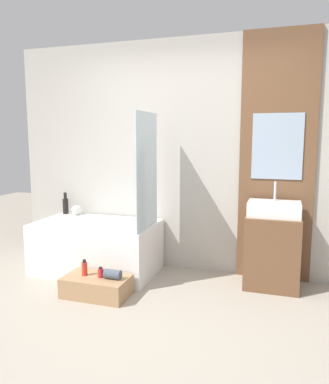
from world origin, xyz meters
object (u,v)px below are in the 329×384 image
at_px(bathtub, 97,247).
at_px(wooden_step_bench, 97,286).
at_px(vase_tall_dark, 66,205).
at_px(bottle_soap_primary, 85,268).
at_px(vase_round_light, 77,210).
at_px(sink, 274,209).
at_px(bottle_soap_secondary, 101,273).

height_order(bathtub, wooden_step_bench, bathtub).
relative_size(vase_tall_dark, bottle_soap_primary, 1.69).
bearing_deg(vase_round_light, bottle_soap_primary, -55.73).
distance_m(sink, bottle_soap_primary, 1.96).
xyz_separation_m(sink, vase_round_light, (-2.33, 0.13, -0.17)).
bearing_deg(vase_round_light, sink, -3.14).
height_order(bathtub, vase_tall_dark, vase_tall_dark).
height_order(sink, vase_round_light, sink).
distance_m(wooden_step_bench, vase_round_light, 1.27).
relative_size(bottle_soap_primary, bottle_soap_secondary, 1.53).
relative_size(wooden_step_bench, bottle_soap_primary, 3.99).
xyz_separation_m(bathtub, bottle_soap_primary, (0.19, -0.60, -0.03)).
bearing_deg(vase_round_light, bottle_soap_secondary, -48.76).
relative_size(sink, vase_tall_dark, 1.92).
xyz_separation_m(bathtub, vase_tall_dark, (-0.59, 0.31, 0.39)).
height_order(sink, bottle_soap_primary, sink).
distance_m(wooden_step_bench, vase_tall_dark, 1.41).
height_order(wooden_step_bench, bottle_soap_secondary, bottle_soap_secondary).
relative_size(wooden_step_bench, vase_round_light, 5.09).
bearing_deg(wooden_step_bench, vase_tall_dark, 134.63).
height_order(bathtub, vase_round_light, vase_round_light).
distance_m(sink, bottle_soap_secondary, 1.82).
height_order(bathtub, bottle_soap_primary, bathtub).
bearing_deg(wooden_step_bench, vase_round_light, 129.47).
bearing_deg(bottle_soap_primary, bathtub, 107.33).
xyz_separation_m(wooden_step_bench, vase_tall_dark, (-0.90, 0.91, 0.59)).
height_order(wooden_step_bench, vase_tall_dark, vase_tall_dark).
bearing_deg(bottle_soap_secondary, vase_tall_dark, 136.09).
bearing_deg(bathtub, vase_tall_dark, 152.21).
xyz_separation_m(sink, bottle_soap_secondary, (-1.55, -0.76, -0.57)).
bearing_deg(bottle_soap_secondary, bottle_soap_primary, 180.00).
xyz_separation_m(wooden_step_bench, sink, (1.60, 0.76, 0.71)).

